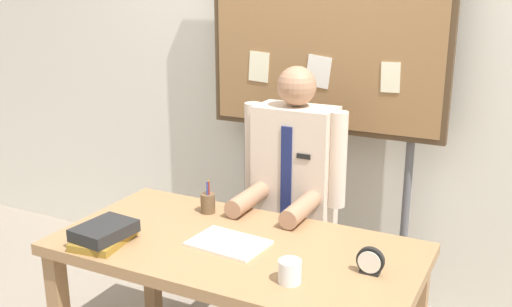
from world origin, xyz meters
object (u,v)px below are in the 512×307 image
Objects in this scene: person at (293,213)px; pen_holder at (208,203)px; bulletin_board at (325,24)px; book_stack at (104,234)px; open_notebook at (228,243)px; desk at (236,264)px; coffee_mug at (290,271)px; desk_clock at (370,262)px.

person is 0.49m from pen_holder.
bulletin_board is 1.57m from book_stack.
open_notebook is (0.48, 0.23, -0.04)m from book_stack.
desk is 0.41m from pen_holder.
bulletin_board is 7.12× the size of open_notebook.
coffee_mug is 0.77m from pen_holder.
person reaches higher than desk.
person reaches higher than coffee_mug.
person is 1.02m from bulletin_board.
coffee_mug is at bearing -35.66° from pen_holder.
open_notebook is 3.59× the size of coffee_mug.
person is 13.21× the size of desk_clock.
desk_clock is at bearing -60.05° from bulletin_board.
desk is at bearing 39.01° from open_notebook.
person is 16.18× the size of coffee_mug.
desk is at bearing 26.25° from book_stack.
pen_holder is (-0.29, -0.75, -0.81)m from bulletin_board.
pen_holder reaches higher than coffee_mug.
desk_clock is at bearing -0.58° from desk.
bulletin_board is 14.06× the size of pen_holder.
person is (0.00, 0.62, 0.01)m from desk.
pen_holder is at bearing 66.90° from book_stack.
open_notebook is 0.38m from pen_holder.
pen_holder is at bearing 144.34° from coffee_mug.
book_stack is at bearing -167.45° from desk_clock.
desk_clock is at bearing 1.33° from open_notebook.
person is at bearing 90.00° from desk.
book_stack is 3.22× the size of coffee_mug.
book_stack is 0.54m from pen_holder.
pen_holder is at bearing 134.53° from open_notebook.
book_stack is at bearing -154.52° from open_notebook.
bulletin_board is 1.42m from desk_clock.
coffee_mug is (0.34, -0.82, 0.13)m from person.
person reaches higher than pen_holder.
open_notebook is 1.97× the size of pen_holder.
pen_holder reaches higher than book_stack.
bulletin_board is 20.87× the size of desk_clock.
book_stack is 0.90× the size of open_notebook.
open_notebook is at bearing -178.67° from desk_clock.
desk is 1.38m from bulletin_board.
desk_clock is (0.58, -0.63, 0.13)m from person.
book_stack is 1.11m from desk_clock.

